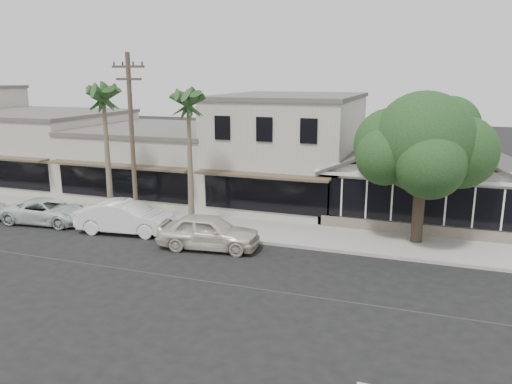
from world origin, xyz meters
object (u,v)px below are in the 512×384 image
at_px(utility_pole, 132,138).
at_px(car_0, 209,232).
at_px(car_1, 126,217).
at_px(car_2, 48,211).
at_px(shade_tree, 422,145).

height_order(utility_pole, car_0, utility_pole).
bearing_deg(utility_pole, car_1, -95.00).
bearing_deg(car_2, car_1, -95.75).
bearing_deg(shade_tree, car_0, -156.28).
bearing_deg(car_0, shade_tree, -73.35).
relative_size(car_0, car_1, 0.96).
distance_m(utility_pole, car_1, 4.07).
bearing_deg(shade_tree, car_1, -167.16).
bearing_deg(utility_pole, car_0, -18.54).
relative_size(utility_pole, car_2, 1.88).
distance_m(car_1, car_2, 5.00).
distance_m(utility_pole, shade_tree, 14.18).
distance_m(car_0, car_2, 10.04).
distance_m(car_0, shade_tree, 10.66).
height_order(utility_pole, car_2, utility_pole).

